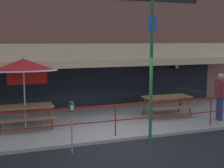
% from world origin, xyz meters
% --- Properties ---
extents(ground_plane, '(120.00, 120.00, 0.00)m').
position_xyz_m(ground_plane, '(0.00, 0.00, 0.00)').
color(ground_plane, black).
extents(patio_deck, '(15.00, 4.00, 0.10)m').
position_xyz_m(patio_deck, '(0.00, 2.00, 0.05)').
color(patio_deck, '#9E998E').
rests_on(patio_deck, ground).
extents(restaurant_building, '(15.00, 1.60, 7.60)m').
position_xyz_m(restaurant_building, '(0.00, 4.22, 3.77)').
color(restaurant_building, brown).
rests_on(restaurant_building, ground).
extents(patio_railing, '(13.84, 0.04, 0.97)m').
position_xyz_m(patio_railing, '(0.00, 0.30, 0.80)').
color(patio_railing, maroon).
rests_on(patio_railing, patio_deck).
extents(picnic_table_left, '(1.80, 1.42, 0.76)m').
position_xyz_m(picnic_table_left, '(-2.51, 2.03, 0.71)').
color(picnic_table_left, brown).
rests_on(picnic_table_left, patio_deck).
extents(picnic_table_centre, '(1.80, 1.42, 0.76)m').
position_xyz_m(picnic_table_centre, '(2.72, 1.99, 0.71)').
color(picnic_table_centre, brown).
rests_on(picnic_table_centre, patio_deck).
extents(patio_umbrella_left, '(2.14, 2.14, 2.38)m').
position_xyz_m(patio_umbrella_left, '(-2.51, 2.02, 2.18)').
color(patio_umbrella_left, '#B7B2A8').
rests_on(patio_umbrella_left, patio_deck).
extents(pedestrian_walking, '(0.31, 0.61, 1.71)m').
position_xyz_m(pedestrian_walking, '(4.22, 0.82, 1.06)').
color(pedestrian_walking, navy).
rests_on(pedestrian_walking, patio_deck).
extents(parking_meter_far, '(0.15, 0.16, 1.42)m').
position_xyz_m(parking_meter_far, '(-1.51, -0.49, 1.15)').
color(parking_meter_far, gray).
rests_on(parking_meter_far, ground).
extents(street_sign_pole, '(0.28, 0.09, 4.76)m').
position_xyz_m(street_sign_pole, '(0.80, -0.45, 2.44)').
color(street_sign_pole, '#1E6033').
rests_on(street_sign_pole, ground).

